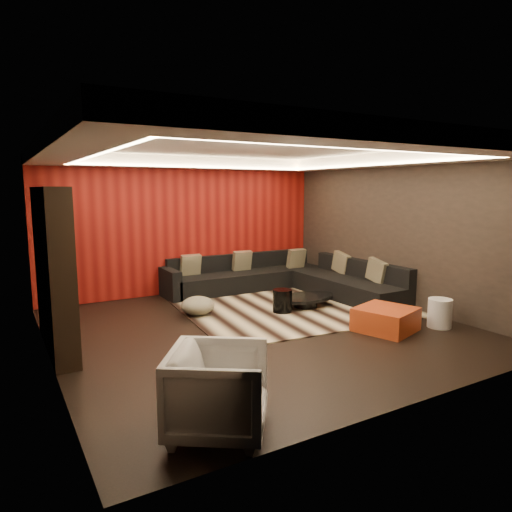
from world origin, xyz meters
TOP-DOWN VIEW (x-y plane):
  - floor at (0.00, 0.00)m, footprint 6.00×6.00m
  - ceiling at (0.00, 0.00)m, footprint 6.00×6.00m
  - wall_back at (0.00, 3.01)m, footprint 6.00×0.02m
  - wall_left at (-3.01, 0.00)m, footprint 0.02×6.00m
  - wall_right at (3.01, 0.00)m, footprint 0.02×6.00m
  - red_feature_wall at (0.00, 2.97)m, footprint 5.98×0.05m
  - soffit_back at (0.00, 2.70)m, footprint 6.00×0.60m
  - soffit_front at (0.00, -2.70)m, footprint 6.00×0.60m
  - soffit_left at (-2.70, 0.00)m, footprint 0.60×4.80m
  - soffit_right at (2.70, 0.00)m, footprint 0.60×4.80m
  - cove_back at (0.00, 2.36)m, footprint 4.80×0.08m
  - cove_front at (0.00, -2.36)m, footprint 4.80×0.08m
  - cove_left at (-2.36, 0.00)m, footprint 0.08×4.80m
  - cove_right at (2.36, 0.00)m, footprint 0.08×4.80m
  - tv_surround at (-2.85, 0.60)m, footprint 0.30×2.00m
  - tv_screen at (-2.69, 0.60)m, footprint 0.04×1.30m
  - tv_shelf at (-2.69, 0.60)m, footprint 0.04×1.60m
  - rug at (1.20, 0.66)m, footprint 4.24×3.33m
  - coffee_table at (1.38, 0.64)m, footprint 1.23×1.23m
  - drum_stool at (0.81, 0.55)m, footprint 0.38×0.38m
  - striped_pouf at (-0.55, 1.14)m, footprint 0.76×0.76m
  - white_side_table at (2.50, -1.40)m, footprint 0.41×0.41m
  - orange_ottoman at (1.64, -1.09)m, footprint 1.01×1.01m
  - armchair at (-1.89, -2.50)m, footprint 1.19×1.18m
  - sectional_sofa at (1.73, 1.86)m, footprint 3.65×3.50m
  - throw_pillows at (1.82, 1.88)m, footprint 3.14×2.79m

SIDE VIEW (x-z plane):
  - floor at x=0.00m, z-range -0.02..0.00m
  - rug at x=1.20m, z-range 0.00..0.02m
  - coffee_table at x=1.38m, z-range 0.02..0.22m
  - striped_pouf at x=-0.55m, z-range 0.02..0.34m
  - orange_ottoman at x=1.64m, z-range 0.00..0.36m
  - drum_stool at x=0.81m, z-range 0.02..0.42m
  - white_side_table at x=2.50m, z-range 0.00..0.46m
  - sectional_sofa at x=1.73m, z-range -0.11..0.64m
  - armchair at x=-1.89m, z-range 0.00..0.79m
  - throw_pillows at x=1.82m, z-range 0.37..0.87m
  - tv_shelf at x=-2.69m, z-range 0.68..0.72m
  - tv_surround at x=-2.85m, z-range 0.00..2.20m
  - wall_back at x=0.00m, z-range 0.00..2.80m
  - wall_left at x=-3.01m, z-range 0.00..2.80m
  - wall_right at x=3.01m, z-range 0.00..2.80m
  - red_feature_wall at x=0.00m, z-range 0.01..2.79m
  - tv_screen at x=-2.69m, z-range 1.05..1.85m
  - cove_back at x=0.00m, z-range 2.58..2.62m
  - cove_front at x=0.00m, z-range 2.58..2.62m
  - cove_left at x=-2.36m, z-range 2.58..2.62m
  - cove_right at x=2.36m, z-range 2.58..2.62m
  - soffit_back at x=0.00m, z-range 2.58..2.80m
  - soffit_front at x=0.00m, z-range 2.58..2.80m
  - soffit_left at x=-2.70m, z-range 2.58..2.80m
  - soffit_right at x=2.70m, z-range 2.58..2.80m
  - ceiling at x=0.00m, z-range 2.80..2.82m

